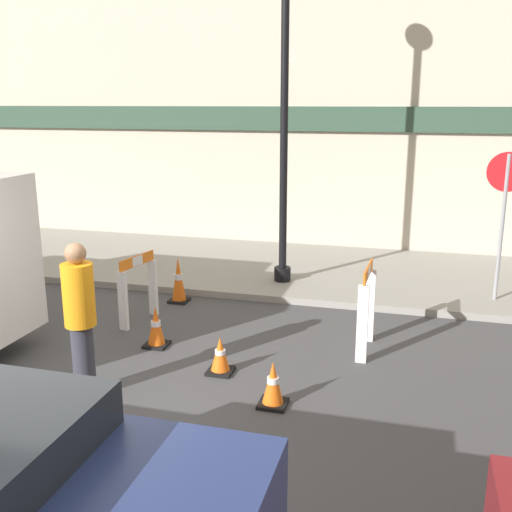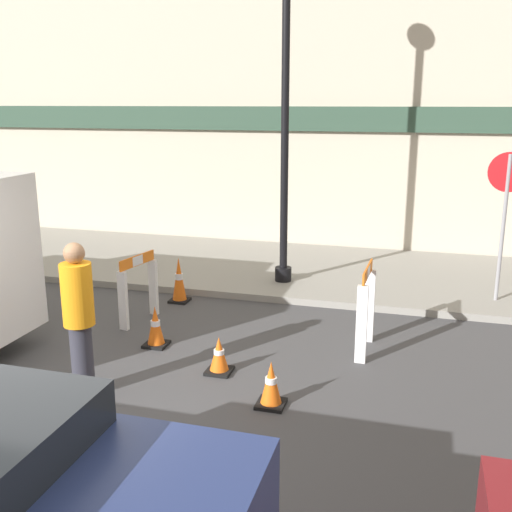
{
  "view_description": "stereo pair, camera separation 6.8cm",
  "coord_description": "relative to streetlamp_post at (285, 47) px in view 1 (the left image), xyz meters",
  "views": [
    {
      "loc": [
        3.22,
        -4.38,
        3.13
      ],
      "look_at": [
        1.03,
        3.61,
        1.0
      ],
      "focal_mm": 42.0,
      "sensor_mm": 36.0,
      "label": 1
    },
    {
      "loc": [
        3.29,
        -4.36,
        3.13
      ],
      "look_at": [
        1.03,
        3.61,
        1.0
      ],
      "focal_mm": 42.0,
      "sensor_mm": 36.0,
      "label": 2
    }
  ],
  "objects": [
    {
      "name": "streetlamp_post",
      "position": [
        0.0,
        0.0,
        0.0
      ],
      "size": [
        0.44,
        0.44,
        6.1
      ],
      "color": "black",
      "rests_on": "sidewalk_slab"
    },
    {
      "name": "ground_plane",
      "position": [
        -1.02,
        -5.4,
        -3.98
      ],
      "size": [
        60.0,
        60.0,
        0.0
      ],
      "primitive_type": "plane",
      "color": "#424244"
    },
    {
      "name": "stop_sign",
      "position": [
        3.47,
        -0.11,
        -2.32
      ],
      "size": [
        0.6,
        0.11,
        2.31
      ],
      "rotation": [
        0.0,
        0.0,
        2.99
      ],
      "color": "gray",
      "rests_on": "sidewalk_slab"
    },
    {
      "name": "person_worker",
      "position": [
        -1.2,
        -4.47,
        -3.05
      ],
      "size": [
        0.46,
        0.46,
        1.72
      ],
      "rotation": [
        0.0,
        0.0,
        1.06
      ],
      "color": "#33333D",
      "rests_on": "ground_plane"
    },
    {
      "name": "traffic_cone_2",
      "position": [
        -1.43,
        -1.24,
        -3.62
      ],
      "size": [
        0.3,
        0.3,
        0.74
      ],
      "color": "black",
      "rests_on": "ground_plane"
    },
    {
      "name": "traffic_cone_3",
      "position": [
        0.06,
        -3.55,
        -3.77
      ],
      "size": [
        0.3,
        0.3,
        0.45
      ],
      "color": "black",
      "rests_on": "ground_plane"
    },
    {
      "name": "barricade_0",
      "position": [
        -1.63,
        -2.24,
        -3.45
      ],
      "size": [
        0.27,
        0.79,
        1.01
      ],
      "rotation": [
        0.0,
        0.0,
        4.53
      ],
      "color": "white",
      "rests_on": "ground_plane"
    },
    {
      "name": "storefront_facade",
      "position": [
        -1.02,
        2.91,
        -1.23
      ],
      "size": [
        18.0,
        0.22,
        5.5
      ],
      "color": "#BCB29E",
      "rests_on": "ground_plane"
    },
    {
      "name": "traffic_cone_0",
      "position": [
        -1.01,
        -3.01,
        -3.72
      ],
      "size": [
        0.3,
        0.3,
        0.55
      ],
      "color": "black",
      "rests_on": "ground_plane"
    },
    {
      "name": "barricade_1",
      "position": [
        1.66,
        -2.44,
        -3.37
      ],
      "size": [
        0.16,
        0.78,
        1.15
      ],
      "rotation": [
        0.0,
        0.0,
        7.82
      ],
      "color": "white",
      "rests_on": "ground_plane"
    },
    {
      "name": "sidewalk_slab",
      "position": [
        -1.02,
        0.97,
        -3.93
      ],
      "size": [
        18.0,
        3.73,
        0.11
      ],
      "color": "gray",
      "rests_on": "ground_plane"
    },
    {
      "name": "traffic_cone_1",
      "position": [
        0.85,
        -4.16,
        -3.74
      ],
      "size": [
        0.3,
        0.3,
        0.51
      ],
      "color": "black",
      "rests_on": "ground_plane"
    }
  ]
}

